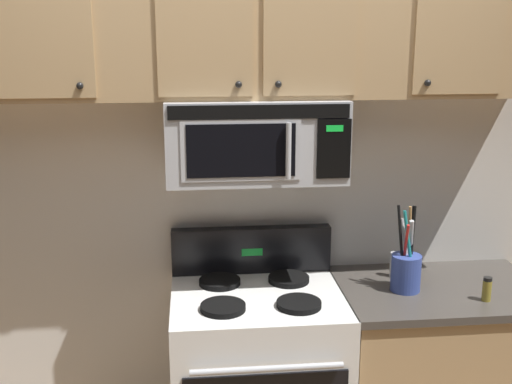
{
  "coord_description": "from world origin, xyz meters",
  "views": [
    {
      "loc": [
        -0.27,
        -2.15,
        2.02
      ],
      "look_at": [
        0.0,
        0.49,
        1.35
      ],
      "focal_mm": 44.43,
      "sensor_mm": 36.0,
      "label": 1
    }
  ],
  "objects_px": {
    "stove_range": "(257,382)",
    "over_range_microwave": "(255,139)",
    "utensil_crock_blue": "(406,269)",
    "salt_shaker": "(394,265)",
    "spice_jar": "(487,289)"
  },
  "relations": [
    {
      "from": "stove_range",
      "to": "spice_jar",
      "type": "height_order",
      "value": "stove_range"
    },
    {
      "from": "utensil_crock_blue",
      "to": "spice_jar",
      "type": "xyz_separation_m",
      "value": [
        0.31,
        -0.15,
        -0.05
      ]
    },
    {
      "from": "stove_range",
      "to": "salt_shaker",
      "type": "bearing_deg",
      "value": 12.36
    },
    {
      "from": "utensil_crock_blue",
      "to": "spice_jar",
      "type": "relative_size",
      "value": 3.62
    },
    {
      "from": "salt_shaker",
      "to": "spice_jar",
      "type": "bearing_deg",
      "value": -45.07
    },
    {
      "from": "over_range_microwave",
      "to": "salt_shaker",
      "type": "distance_m",
      "value": 0.9
    },
    {
      "from": "salt_shaker",
      "to": "spice_jar",
      "type": "relative_size",
      "value": 1.12
    },
    {
      "from": "stove_range",
      "to": "spice_jar",
      "type": "xyz_separation_m",
      "value": [
        0.97,
        -0.17,
        0.48
      ]
    },
    {
      "from": "over_range_microwave",
      "to": "salt_shaker",
      "type": "bearing_deg",
      "value": 2.47
    },
    {
      "from": "stove_range",
      "to": "utensil_crock_blue",
      "type": "relative_size",
      "value": 2.88
    },
    {
      "from": "over_range_microwave",
      "to": "utensil_crock_blue",
      "type": "height_order",
      "value": "over_range_microwave"
    },
    {
      "from": "stove_range",
      "to": "salt_shaker",
      "type": "height_order",
      "value": "stove_range"
    },
    {
      "from": "stove_range",
      "to": "over_range_microwave",
      "type": "distance_m",
      "value": 1.11
    },
    {
      "from": "utensil_crock_blue",
      "to": "salt_shaker",
      "type": "relative_size",
      "value": 3.23
    },
    {
      "from": "stove_range",
      "to": "over_range_microwave",
      "type": "bearing_deg",
      "value": 90.14
    }
  ]
}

